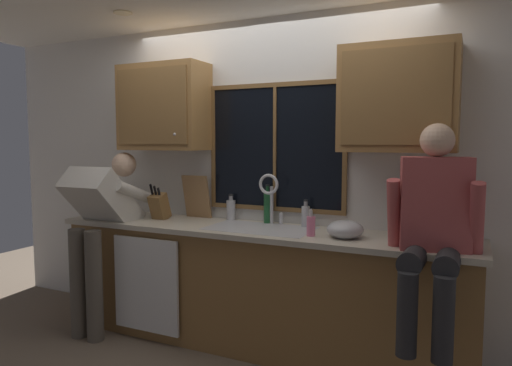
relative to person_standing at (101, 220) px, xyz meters
The scene contains 24 objects.
back_wall 1.45m from the person_standing, 26.99° to the left, with size 5.57×0.12×2.55m, color silver.
ceiling_downlight_left 1.64m from the person_standing, ahead, with size 0.14×0.14×0.01m, color #FFEAB2.
window_glass 1.55m from the person_standing, 23.50° to the left, with size 1.10×0.02×0.95m, color black.
window_frame_top 1.79m from the person_standing, 23.13° to the left, with size 1.17×0.02×0.04m, color brown.
window_frame_bottom 1.43m from the person_standing, 23.13° to the left, with size 1.17×0.02×0.04m, color brown.
window_frame_left 1.10m from the person_standing, 37.01° to the left, with size 0.04×0.02×0.95m, color brown.
window_frame_right 2.05m from the person_standing, 16.59° to the left, with size 0.04×0.02×0.95m, color brown.
window_mullion_center 1.54m from the person_standing, 23.06° to the left, with size 0.02×0.02×0.95m, color brown.
lower_cabinet_run 1.38m from the person_standing, 12.93° to the left, with size 3.17×0.58×0.88m, color olive.
countertop 1.28m from the person_standing, 12.06° to the left, with size 3.23×0.62×0.04m, color beige.
dishwasher_front 0.67m from the person_standing, ahead, with size 0.60×0.02×0.74m, color white.
upper_cabinet_left 1.07m from the person_standing, 49.69° to the left, with size 0.77×0.36×0.72m.
upper_cabinet_right 2.49m from the person_standing, 10.17° to the left, with size 0.77×0.36×0.72m.
sink 1.34m from the person_standing, 11.96° to the left, with size 0.80×0.46×0.21m.
faucet 1.41m from the person_standing, 19.16° to the left, with size 0.18×0.09×0.40m.
person_standing is the anchor object (origin of this frame).
person_sitting_on_counter 2.55m from the person_standing, ahead, with size 0.54×0.63×1.26m.
knife_block 0.48m from the person_standing, 38.53° to the left, with size 0.12×0.18×0.32m.
cutting_board 0.80m from the person_standing, 38.52° to the left, with size 0.24×0.02×0.37m, color #997047.
mixing_bowl 1.99m from the person_standing, ahead, with size 0.25×0.25×0.12m, color #B7B7BC.
soap_dispenser 1.76m from the person_standing, ahead, with size 0.06×0.07×0.19m.
bottle_green_glass 1.07m from the person_standing, 29.01° to the left, with size 0.07×0.07×0.22m.
bottle_tall_clear 1.37m from the person_standing, 21.80° to the left, with size 0.06×0.06×0.31m.
bottle_amber_small 1.67m from the person_standing, 16.96° to the left, with size 0.06×0.06×0.21m.
Camera 1 is at (1.51, -3.43, 1.57)m, focal length 32.56 mm.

